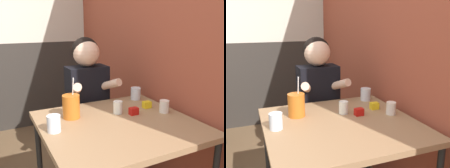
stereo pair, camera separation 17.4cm
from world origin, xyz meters
The scene contains 10 objects.
brick_wall_right centered at (1.33, 1.14, 1.35)m, with size 0.08×4.29×2.70m.
main_table centered at (0.79, 0.35, 0.66)m, with size 0.96×0.93×0.73m.
person_seated centered at (0.82, 0.97, 0.67)m, with size 0.42×0.42×1.23m.
cocktail_pitcher centered at (0.54, 0.56, 0.80)m, with size 0.12×0.12×0.28m.
glass_near_pitcher centered at (0.38, 0.39, 0.78)m, with size 0.08×0.08×0.10m.
glass_center centered at (0.86, 0.49, 0.77)m, with size 0.07×0.07×0.09m.
glass_far_side centered at (1.17, 0.36, 0.77)m, with size 0.07×0.07×0.09m.
glass_by_brick centered at (1.15, 0.71, 0.78)m, with size 0.08×0.08×0.10m.
condiment_ketchup centered at (0.95, 0.42, 0.75)m, with size 0.06×0.04×0.05m.
condiment_mustard centered at (1.11, 0.49, 0.75)m, with size 0.06×0.04×0.05m.
Camera 2 is at (0.22, -1.04, 1.36)m, focal length 40.00 mm.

